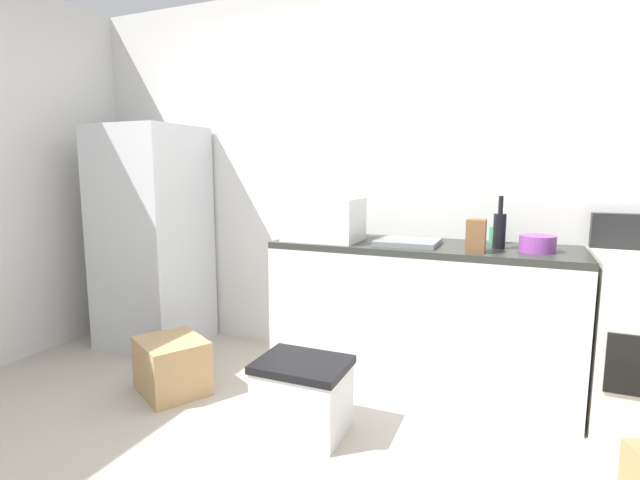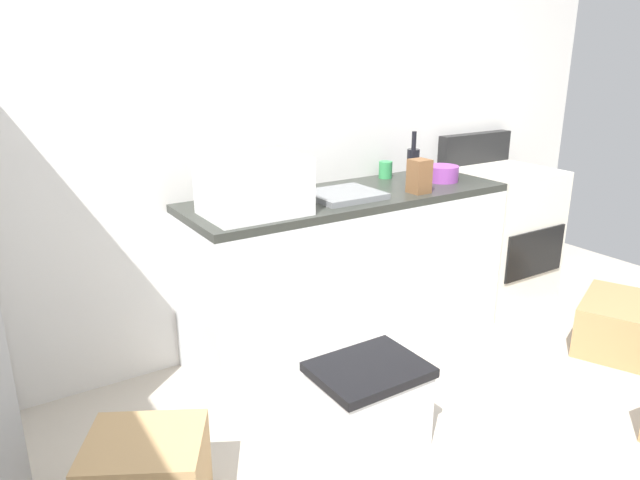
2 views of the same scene
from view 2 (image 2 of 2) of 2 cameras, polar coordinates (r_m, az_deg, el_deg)
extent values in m
cube|color=silver|center=(3.21, -5.24, 12.07)|extent=(5.00, 0.10, 2.60)
cube|color=silver|center=(3.28, 2.72, -3.45)|extent=(1.80, 0.60, 0.86)
cube|color=#2D302B|center=(3.14, 2.84, 4.20)|extent=(1.80, 0.60, 0.04)
cube|color=silver|center=(4.06, 16.91, 0.37)|extent=(0.60, 0.60, 0.90)
cube|color=black|center=(3.89, 20.23, -1.21)|extent=(0.52, 0.02, 0.30)
cube|color=black|center=(4.11, 14.86, 8.64)|extent=(0.60, 0.08, 0.20)
cube|color=white|center=(2.72, -6.48, 5.28)|extent=(0.46, 0.34, 0.27)
cube|color=slate|center=(3.04, 2.35, 4.43)|extent=(0.36, 0.32, 0.03)
cylinder|color=black|center=(3.38, 9.02, 7.07)|extent=(0.07, 0.07, 0.20)
cylinder|color=black|center=(3.35, 9.15, 9.59)|extent=(0.03, 0.03, 0.10)
cylinder|color=#338C4C|center=(3.53, 6.40, 6.82)|extent=(0.08, 0.08, 0.10)
cube|color=brown|center=(3.17, 9.65, 6.15)|extent=(0.10, 0.10, 0.18)
cylinder|color=purple|center=(3.50, 11.81, 6.37)|extent=(0.19, 0.19, 0.09)
cube|color=tan|center=(2.35, -16.48, -21.39)|extent=(0.53, 0.51, 0.33)
cube|color=#A37A4C|center=(3.77, 27.18, -7.34)|extent=(0.65, 0.58, 0.29)
cube|color=silver|center=(2.61, 4.68, -16.09)|extent=(0.44, 0.34, 0.34)
cube|color=black|center=(2.51, 4.79, -12.50)|extent=(0.46, 0.36, 0.04)
camera|label=1|loc=(2.37, 66.03, 0.18)|focal=26.77mm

